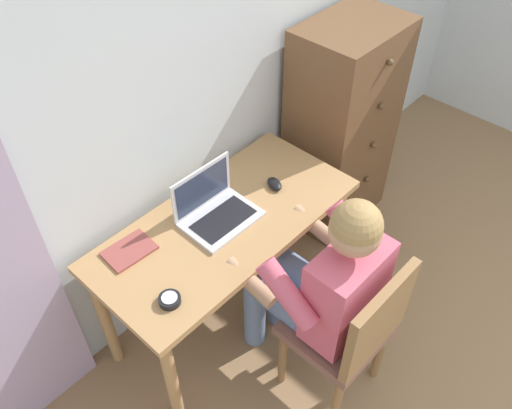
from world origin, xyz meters
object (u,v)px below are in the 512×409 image
object	(u,v)px
chair	(351,330)
notebook_pad	(129,250)
desk	(226,237)
laptop	(215,208)
desk_clock	(170,300)
dresser	(341,129)
computer_mouse	(275,184)
person_seated	(321,281)

from	to	relation	value
chair	notebook_pad	xyz separation A→B (m)	(-0.48, 0.87, 0.25)
desk	chair	world-z (taller)	chair
laptop	desk_clock	bearing A→B (deg)	-155.37
desk	laptop	world-z (taller)	laptop
dresser	chair	world-z (taller)	dresser
laptop	notebook_pad	xyz separation A→B (m)	(-0.40, 0.12, -0.05)
dresser	laptop	bearing A→B (deg)	-177.52
dresser	laptop	world-z (taller)	dresser
computer_mouse	laptop	bearing A→B (deg)	-167.25
laptop	computer_mouse	xyz separation A→B (m)	(0.34, -0.06, -0.04)
chair	desk	bearing A→B (deg)	95.48
chair	desk_clock	bearing A→B (deg)	134.64
person_seated	desk_clock	xyz separation A→B (m)	(-0.53, 0.35, 0.08)
desk	notebook_pad	size ratio (longest dim) A/B	6.11
chair	desk_clock	distance (m)	0.80
person_seated	desk_clock	size ratio (longest dim) A/B	13.43
desk	person_seated	distance (m)	0.51
dresser	notebook_pad	world-z (taller)	dresser
laptop	desk_clock	size ratio (longest dim) A/B	3.82
chair	notebook_pad	distance (m)	1.02
desk	person_seated	world-z (taller)	person_seated
chair	laptop	xyz separation A→B (m)	(-0.08, 0.74, 0.30)
desk	chair	size ratio (longest dim) A/B	1.44
desk	chair	xyz separation A→B (m)	(0.07, -0.69, -0.13)
computer_mouse	desk_clock	distance (m)	0.81
desk_clock	person_seated	bearing A→B (deg)	-33.55
chair	notebook_pad	bearing A→B (deg)	118.78
desk	dresser	xyz separation A→B (m)	(1.05, 0.10, 0.01)
person_seated	computer_mouse	distance (m)	0.57
desk	person_seated	size ratio (longest dim) A/B	1.06
computer_mouse	chair	bearing A→B (deg)	-87.57
dresser	laptop	xyz separation A→B (m)	(-1.06, -0.05, 0.15)
person_seated	desk_clock	distance (m)	0.64
dresser	person_seated	distance (m)	1.16
desk	laptop	bearing A→B (deg)	99.34
desk	chair	bearing A→B (deg)	-84.52
desk	desk_clock	world-z (taller)	desk_clock
desk_clock	computer_mouse	bearing A→B (deg)	10.25
desk	dresser	distance (m)	1.06
desk_clock	notebook_pad	xyz separation A→B (m)	(0.05, 0.33, -0.01)
laptop	dresser	bearing A→B (deg)	2.48
computer_mouse	desk_clock	world-z (taller)	computer_mouse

